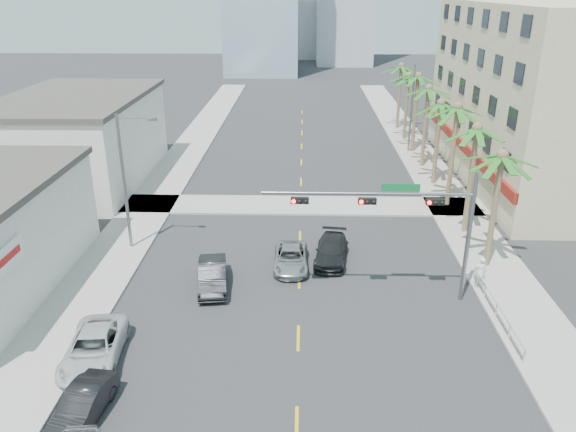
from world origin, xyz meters
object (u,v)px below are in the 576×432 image
object	(u,v)px
car_parked_far	(94,348)
pedestrian	(480,272)
traffic_signal_mast	(410,215)
car_lane_left	(213,275)
car_lane_center	(291,258)
car_lane_right	(331,251)
car_parked_mid	(83,405)

from	to	relation	value
car_parked_far	pedestrian	size ratio (longest dim) A/B	2.74
traffic_signal_mast	car_lane_left	xyz separation A→B (m)	(-10.78, 1.06, -4.32)
traffic_signal_mast	car_lane_center	size ratio (longest dim) A/B	2.49
car_lane_left	car_lane_right	xyz separation A→B (m)	(7.00, 3.56, -0.06)
car_lane_right	pedestrian	bearing A→B (deg)	-15.29
traffic_signal_mast	car_lane_left	bearing A→B (deg)	174.37
car_parked_mid	pedestrian	xyz separation A→B (m)	(18.87, 10.95, 0.44)
car_lane_left	car_lane_right	bearing A→B (deg)	18.99
car_parked_far	car_lane_right	bearing A→B (deg)	37.61
car_lane_center	car_parked_mid	bearing A→B (deg)	-121.63
car_lane_center	car_lane_right	xyz separation A→B (m)	(2.54, 0.99, 0.06)
car_parked_far	car_lane_center	distance (m)	13.15
car_parked_far	car_lane_left	distance (m)	8.39
car_parked_far	car_parked_mid	bearing A→B (deg)	-82.84
traffic_signal_mast	car_parked_far	world-z (taller)	traffic_signal_mast
car_lane_left	car_lane_center	bearing A→B (deg)	22.02
traffic_signal_mast	car_lane_center	xyz separation A→B (m)	(-6.32, 3.64, -4.44)
car_parked_mid	car_lane_center	bearing A→B (deg)	65.85
traffic_signal_mast	car_lane_left	distance (m)	11.67
car_lane_right	car_parked_far	bearing A→B (deg)	-129.58
traffic_signal_mast	car_lane_center	distance (m)	8.54
traffic_signal_mast	car_lane_right	bearing A→B (deg)	129.32
traffic_signal_mast	car_parked_mid	distance (m)	17.91
car_parked_mid	pedestrian	bearing A→B (deg)	36.89
car_parked_mid	car_lane_left	bearing A→B (deg)	78.54
car_parked_far	pedestrian	bearing A→B (deg)	14.65
car_lane_left	traffic_signal_mast	bearing A→B (deg)	-13.58
pedestrian	traffic_signal_mast	bearing A→B (deg)	11.93
car_parked_mid	car_lane_right	distance (m)	17.85
car_lane_center	pedestrian	distance (m)	11.13
traffic_signal_mast	pedestrian	xyz separation A→B (m)	(4.52, 1.18, -3.96)
car_parked_far	car_lane_right	distance (m)	15.63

